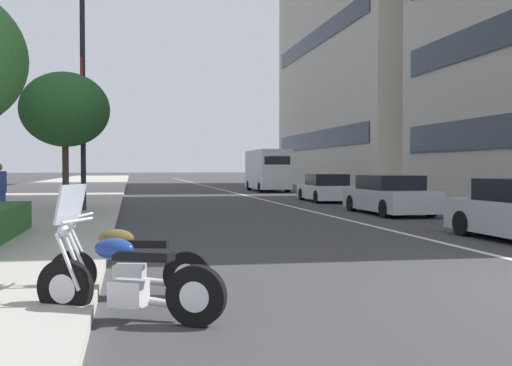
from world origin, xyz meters
TOP-DOWN VIEW (x-y plane):
  - sidewalk_right_plaza at (30.00, 12.10)m, footprint 160.00×9.85m
  - lane_centre_stripe at (35.00, 0.00)m, footprint 110.00×0.16m
  - motorcycle_under_tarp at (0.38, 6.83)m, footprint 1.11×2.02m
  - motorcycle_by_sign_pole at (1.55, 6.83)m, footprint 0.78×2.05m
  - car_following_behind at (13.20, -2.34)m, footprint 4.56×1.91m
  - car_far_down_avenue at (20.94, -2.65)m, footprint 4.25×1.99m
  - delivery_van_ahead at (33.61, -2.71)m, footprint 5.89×2.17m
  - street_lamp_with_banners at (15.36, 8.13)m, footprint 1.26×2.13m
  - street_tree_by_lamp_post at (15.00, 8.99)m, footprint 3.05×3.05m

SIDE VIEW (x-z plane):
  - lane_centre_stripe at x=35.00m, z-range 0.00..0.01m
  - sidewalk_right_plaza at x=30.00m, z-range 0.00..0.15m
  - motorcycle_by_sign_pole at x=1.55m, z-range -0.30..1.16m
  - motorcycle_under_tarp at x=0.38m, z-range -0.30..1.19m
  - car_far_down_avenue at x=20.94m, z-range -0.05..1.31m
  - car_following_behind at x=13.20m, z-range -0.04..1.36m
  - delivery_van_ahead at x=33.61m, z-range 0.09..3.01m
  - street_tree_by_lamp_post at x=15.00m, z-range 1.26..6.11m
  - street_lamp_with_banners at x=15.36m, z-range 0.97..9.01m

